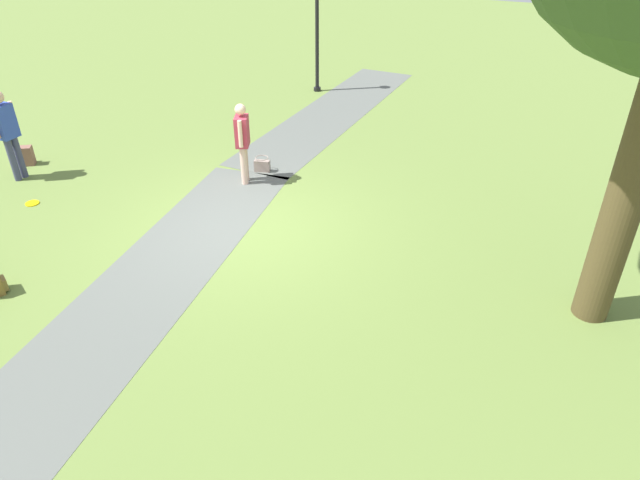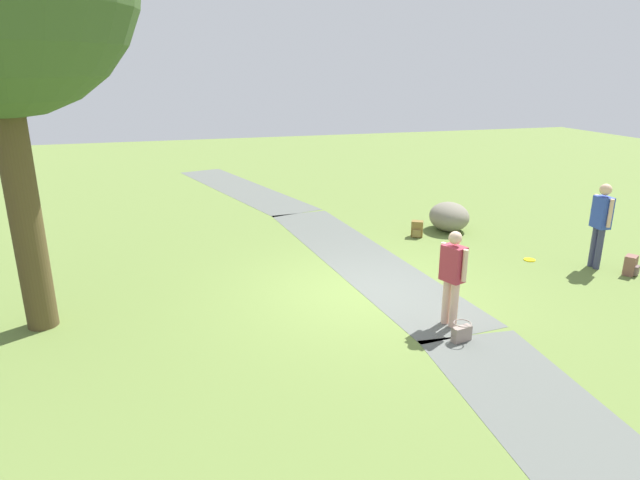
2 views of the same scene
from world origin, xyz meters
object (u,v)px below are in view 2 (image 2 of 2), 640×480
(spare_backpack_on_lawn, at_px, (631,266))
(frisbee_on_grass, at_px, (529,260))
(lawn_boulder, at_px, (449,217))
(backpack_by_boulder, at_px, (417,229))
(woman_with_handbag, at_px, (453,272))
(handbag_on_grass, at_px, (462,333))
(man_near_boulder, at_px, (601,219))

(spare_backpack_on_lawn, relative_size, frisbee_on_grass, 1.64)
(lawn_boulder, xyz_separation_m, backpack_by_boulder, (-0.29, 1.03, -0.17))
(backpack_by_boulder, relative_size, frisbee_on_grass, 1.64)
(lawn_boulder, height_order, frisbee_on_grass, lawn_boulder)
(spare_backpack_on_lawn, bearing_deg, woman_with_handbag, 101.96)
(handbag_on_grass, bearing_deg, backpack_by_boulder, -18.74)
(backpack_by_boulder, height_order, spare_backpack_on_lawn, same)
(frisbee_on_grass, bearing_deg, man_near_boulder, -126.37)
(spare_backpack_on_lawn, bearing_deg, frisbee_on_grass, 46.98)
(lawn_boulder, height_order, man_near_boulder, man_near_boulder)
(man_near_boulder, xyz_separation_m, frisbee_on_grass, (0.74, 1.01, -1.03))
(handbag_on_grass, relative_size, spare_backpack_on_lawn, 0.85)
(backpack_by_boulder, bearing_deg, man_near_boulder, -139.00)
(backpack_by_boulder, bearing_deg, handbag_on_grass, 161.26)
(lawn_boulder, height_order, woman_with_handbag, woman_with_handbag)
(lawn_boulder, distance_m, woman_with_handbag, 5.55)
(man_near_boulder, relative_size, frisbee_on_grass, 7.28)
(backpack_by_boulder, distance_m, spare_backpack_on_lawn, 4.65)
(lawn_boulder, distance_m, frisbee_on_grass, 2.63)
(handbag_on_grass, xyz_separation_m, frisbee_on_grass, (2.83, -3.32, -0.13))
(handbag_on_grass, bearing_deg, lawn_boulder, -27.14)
(man_near_boulder, height_order, backpack_by_boulder, man_near_boulder)
(woman_with_handbag, relative_size, spare_backpack_on_lawn, 3.96)
(lawn_boulder, bearing_deg, handbag_on_grass, 152.86)
(lawn_boulder, height_order, handbag_on_grass, lawn_boulder)
(handbag_on_grass, relative_size, frisbee_on_grass, 1.38)
(woman_with_handbag, distance_m, spare_backpack_on_lawn, 4.78)
(spare_backpack_on_lawn, distance_m, frisbee_on_grass, 1.92)
(lawn_boulder, relative_size, handbag_on_grass, 4.10)
(backpack_by_boulder, bearing_deg, spare_backpack_on_lawn, -139.93)
(man_near_boulder, bearing_deg, backpack_by_boulder, 41.00)
(spare_backpack_on_lawn, bearing_deg, backpack_by_boulder, 40.07)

